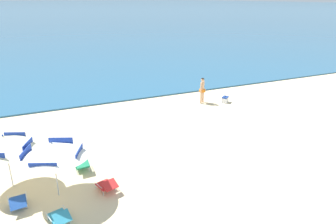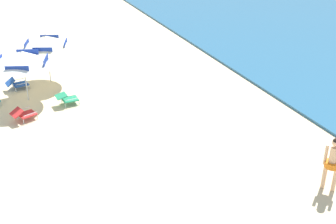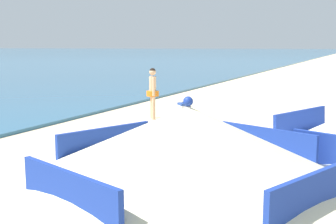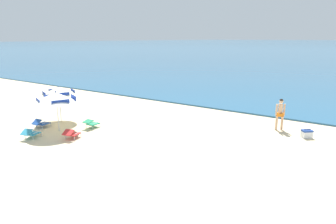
{
  "view_description": "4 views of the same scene",
  "coord_description": "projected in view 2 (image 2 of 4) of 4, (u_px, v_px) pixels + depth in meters",
  "views": [
    {
      "loc": [
        -6.03,
        -6.67,
        6.65
      ],
      "look_at": [
        -0.31,
        6.3,
        1.27
      ],
      "focal_mm": 32.36,
      "sensor_mm": 36.0,
      "label": 1
    },
    {
      "loc": [
        11.91,
        1.04,
        8.4
      ],
      "look_at": [
        -0.94,
        7.13,
        0.95
      ],
      "focal_mm": 50.07,
      "sensor_mm": 36.0,
      "label": 2
    },
    {
      "loc": [
        -9.94,
        3.54,
        2.45
      ],
      "look_at": [
        0.13,
        7.89,
        0.85
      ],
      "focal_mm": 48.55,
      "sensor_mm": 36.0,
      "label": 3
    },
    {
      "loc": [
        7.4,
        -5.96,
        4.87
      ],
      "look_at": [
        -1.17,
        6.67,
        1.0
      ],
      "focal_mm": 31.31,
      "sensor_mm": 36.0,
      "label": 4
    }
  ],
  "objects": [
    {
      "name": "beach_umbrella_striped_second",
      "position": [
        46.0,
        42.0,
        19.86
      ],
      "size": [
        2.78,
        2.78,
        2.16
      ],
      "color": "silver",
      "rests_on": "ground"
    },
    {
      "name": "lounge_chair_beside_umbrella",
      "position": [
        67.0,
        98.0,
        18.57
      ],
      "size": [
        0.6,
        0.87,
        0.49
      ],
      "color": "#1E7F56",
      "rests_on": "ground"
    },
    {
      "name": "person_standing_near_shore",
      "position": [
        333.0,
        160.0,
        13.32
      ],
      "size": [
        0.44,
        0.42,
        1.72
      ],
      "color": "#D8A87F",
      "rests_on": "ground"
    },
    {
      "name": "lounge_chair_facing_sea",
      "position": [
        23.0,
        114.0,
        17.4
      ],
      "size": [
        0.76,
        1.0,
        0.52
      ],
      "color": "red",
      "rests_on": "ground"
    },
    {
      "name": "lounge_chair_under_umbrella",
      "position": [
        17.0,
        83.0,
        19.85
      ],
      "size": [
        0.63,
        0.94,
        0.53
      ],
      "color": "#1E4799",
      "rests_on": "ground"
    },
    {
      "name": "beach_umbrella_striped_main",
      "position": [
        22.0,
        58.0,
        18.18
      ],
      "size": [
        2.59,
        2.63,
        2.21
      ],
      "color": "silver",
      "rests_on": "ground"
    }
  ]
}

